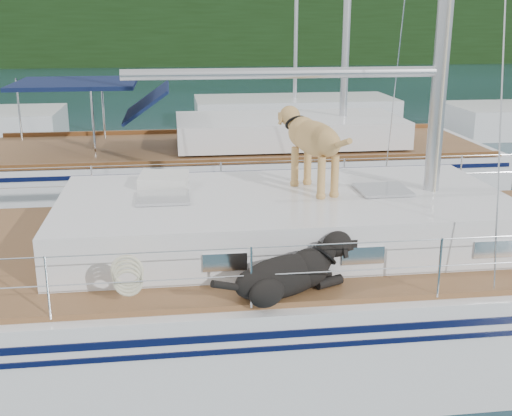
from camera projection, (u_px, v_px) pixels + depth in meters
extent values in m
plane|color=black|center=(218.00, 338.00, 7.92)|extent=(120.00, 120.00, 0.00)
cube|color=black|center=(175.00, 26.00, 49.78)|extent=(90.00, 3.00, 6.00)
cube|color=#595147|center=(176.00, 57.00, 51.61)|extent=(92.00, 1.00, 1.20)
cube|color=silver|center=(217.00, 301.00, 7.78)|extent=(12.00, 3.80, 1.40)
cube|color=brown|center=(216.00, 244.00, 7.57)|extent=(11.52, 3.50, 0.06)
cube|color=silver|center=(283.00, 217.00, 7.58)|extent=(5.20, 2.50, 0.55)
cylinder|color=silver|center=(285.00, 73.00, 7.10)|extent=(3.60, 0.12, 0.12)
cylinder|color=silver|center=(229.00, 249.00, 5.74)|extent=(10.56, 0.01, 0.01)
cylinder|color=silver|center=(207.00, 163.00, 9.06)|extent=(10.56, 0.01, 0.01)
cube|color=#1C2BB3|center=(95.00, 216.00, 8.47)|extent=(0.60, 0.45, 0.04)
cube|color=silver|center=(164.00, 180.00, 7.87)|extent=(0.63, 0.54, 0.15)
torus|color=beige|center=(127.00, 270.00, 5.77)|extent=(0.39, 0.14, 0.38)
cube|color=silver|center=(234.00, 176.00, 14.01)|extent=(11.00, 3.50, 1.30)
cube|color=brown|center=(233.00, 147.00, 13.82)|extent=(10.56, 3.29, 0.06)
cube|color=silver|center=(288.00, 130.00, 13.87)|extent=(4.80, 2.30, 0.55)
cube|color=#0E163A|center=(76.00, 83.00, 13.02)|extent=(2.40, 2.30, 0.08)
cube|color=silver|center=(294.00, 113.00, 23.50)|extent=(7.20, 3.00, 1.10)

